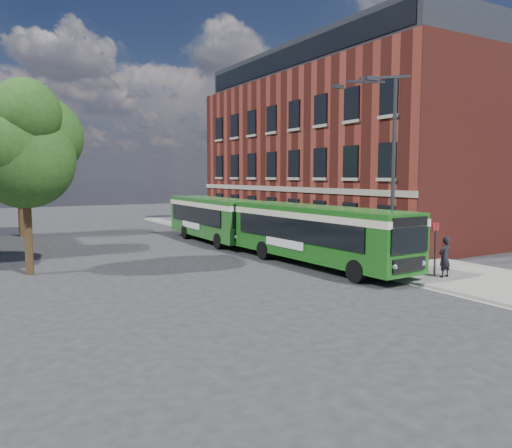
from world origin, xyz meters
TOP-DOWN VIEW (x-y plane):
  - ground at (0.00, 0.00)m, footprint 120.00×120.00m
  - pavement at (7.00, 8.00)m, footprint 6.00×48.00m
  - kerb_line at (3.95, 8.00)m, footprint 0.12×48.00m
  - brick_office at (14.00, 12.00)m, footprint 12.10×26.00m
  - street_lamp at (4.84, -2.00)m, footprint 2.96×2.38m
  - bus_stop_sign at (5.60, -4.20)m, footprint 0.35×0.08m
  - bus_front at (3.20, 1.17)m, footprint 3.11×12.04m
  - bus_rear at (2.68, 12.26)m, footprint 2.84×10.69m
  - pedestrian_a at (5.89, -4.48)m, footprint 0.69×0.49m
  - pedestrian_b at (4.66, -0.94)m, footprint 0.88×0.77m
  - tree_left at (-9.56, 5.92)m, footprint 5.19×4.94m
  - tree_right at (-8.55, 22.03)m, footprint 5.01×4.76m

SIDE VIEW (x-z plane):
  - ground at x=0.00m, z-range 0.00..0.00m
  - kerb_line at x=3.95m, z-range 0.00..0.01m
  - pavement at x=7.00m, z-range 0.00..0.15m
  - pedestrian_b at x=4.66m, z-range 0.15..1.70m
  - pedestrian_a at x=5.89m, z-range 0.15..1.93m
  - bus_stop_sign at x=5.60m, z-range 0.25..2.77m
  - bus_rear at x=2.68m, z-range 0.32..3.34m
  - bus_front at x=3.20m, z-range 0.32..3.34m
  - street_lamp at x=4.84m, z-range 0.29..9.29m
  - tree_right at x=-8.55m, z-range 1.51..9.96m
  - tree_left at x=-9.56m, z-range 1.57..10.34m
  - brick_office at x=14.00m, z-range -0.13..14.07m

